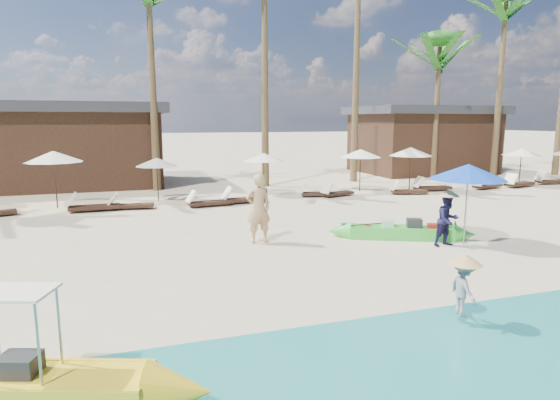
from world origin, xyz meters
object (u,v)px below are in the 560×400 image
object	(u,v)px
yellow_canoe	(4,388)
tourist	(258,208)
blue_umbrella	(468,172)
green_canoe	(401,232)

from	to	relation	value
yellow_canoe	tourist	distance (m)	8.19
tourist	blue_umbrella	distance (m)	5.86
yellow_canoe	tourist	size ratio (longest dim) A/B	2.77
tourist	yellow_canoe	bearing A→B (deg)	47.59
green_canoe	yellow_canoe	size ratio (longest dim) A/B	0.81
green_canoe	yellow_canoe	world-z (taller)	yellow_canoe
green_canoe	tourist	world-z (taller)	tourist
green_canoe	tourist	bearing A→B (deg)	-167.40
yellow_canoe	blue_umbrella	distance (m)	11.51
blue_umbrella	green_canoe	bearing A→B (deg)	142.21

